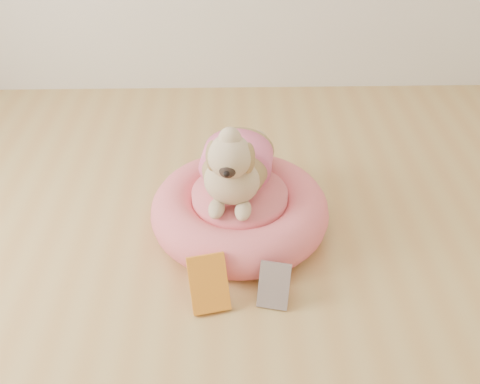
{
  "coord_description": "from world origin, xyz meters",
  "views": [
    {
      "loc": [
        0.2,
        -0.88,
        1.5
      ],
      "look_at": [
        0.24,
        0.83,
        0.23
      ],
      "focal_mm": 40.0,
      "sensor_mm": 36.0,
      "label": 1
    }
  ],
  "objects_px": {
    "pet_bed": "(240,210)",
    "book_white": "(274,285)",
    "book_yellow": "(209,283)",
    "dog": "(235,150)"
  },
  "relations": [
    {
      "from": "book_white",
      "to": "book_yellow",
      "type": "bearing_deg",
      "value": -167.9
    },
    {
      "from": "book_yellow",
      "to": "book_white",
      "type": "relative_size",
      "value": 1.21
    },
    {
      "from": "pet_bed",
      "to": "book_yellow",
      "type": "xyz_separation_m",
      "value": [
        -0.12,
        -0.42,
        0.0
      ]
    },
    {
      "from": "dog",
      "to": "book_white",
      "type": "distance_m",
      "value": 0.55
    },
    {
      "from": "pet_bed",
      "to": "book_white",
      "type": "distance_m",
      "value": 0.44
    },
    {
      "from": "pet_bed",
      "to": "book_white",
      "type": "relative_size",
      "value": 4.35
    },
    {
      "from": "pet_bed",
      "to": "book_yellow",
      "type": "distance_m",
      "value": 0.44
    },
    {
      "from": "pet_bed",
      "to": "book_white",
      "type": "bearing_deg",
      "value": -74.79
    },
    {
      "from": "pet_bed",
      "to": "book_white",
      "type": "xyz_separation_m",
      "value": [
        0.11,
        -0.42,
        -0.01
      ]
    },
    {
      "from": "book_yellow",
      "to": "pet_bed",
      "type": "bearing_deg",
      "value": 61.71
    }
  ]
}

